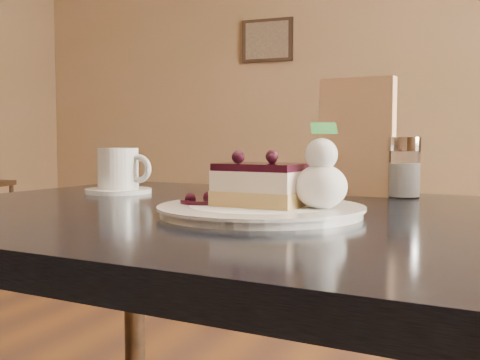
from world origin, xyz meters
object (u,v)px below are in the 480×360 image
at_px(dessert_plate, 261,211).
at_px(coffee_set, 119,173).
at_px(cheesecake_slice, 261,185).
at_px(main_table, 276,264).

height_order(dessert_plate, coffee_set, coffee_set).
height_order(dessert_plate, cheesecake_slice, cheesecake_slice).
bearing_deg(coffee_set, cheesecake_slice, -29.79).
distance_m(main_table, cheesecake_slice, 0.12).
distance_m(cheesecake_slice, coffee_set, 0.40).
relative_size(dessert_plate, cheesecake_slice, 2.18).
height_order(main_table, dessert_plate, dessert_plate).
distance_m(main_table, coffee_set, 0.40).
relative_size(dessert_plate, coffee_set, 2.01).
bearing_deg(coffee_set, main_table, -23.48).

